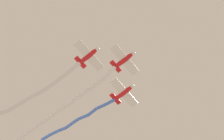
% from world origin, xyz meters
% --- Properties ---
extents(airplane_lead, '(6.42, 7.35, 1.99)m').
position_xyz_m(airplane_lead, '(4.01, -1.72, 85.58)').
color(airplane_lead, red).
extents(smoke_trail_lead, '(27.21, 21.14, 2.44)m').
position_xyz_m(smoke_trail_lead, '(-11.21, 10.21, 85.54)').
color(smoke_trail_lead, white).
extents(airplane_left_wing, '(6.43, 7.33, 1.99)m').
position_xyz_m(airplane_left_wing, '(3.80, 5.91, 85.58)').
color(airplane_left_wing, red).
extents(smoke_trail_left_wing, '(18.38, 12.86, 4.96)m').
position_xyz_m(smoke_trail_left_wing, '(-7.33, 13.63, 87.32)').
color(smoke_trail_left_wing, '#4C75DB').
extents(airplane_right_wing, '(6.45, 7.30, 1.99)m').
position_xyz_m(airplane_right_wing, '(-3.56, -2.73, 85.88)').
color(airplane_right_wing, red).
extents(smoke_trail_right_wing, '(23.82, 13.20, 2.56)m').
position_xyz_m(smoke_trail_right_wing, '(-16.79, 6.05, 85.07)').
color(smoke_trail_right_wing, white).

